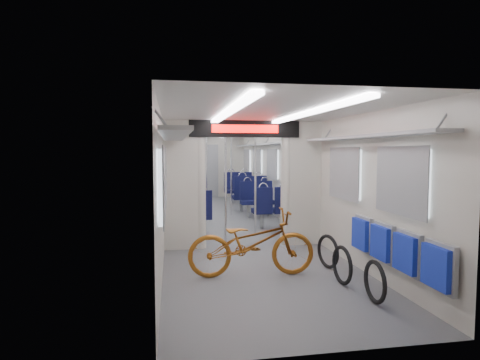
{
  "coord_description": "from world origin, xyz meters",
  "views": [
    {
      "loc": [
        -1.31,
        -9.19,
        1.75
      ],
      "look_at": [
        0.03,
        -1.37,
        1.18
      ],
      "focal_mm": 30.0,
      "sensor_mm": 36.0,
      "label": 1
    }
  ],
  "objects_px": {
    "stanchion_near_right": "(255,181)",
    "bike_hoop_a": "(375,284)",
    "bicycle": "(252,243)",
    "seat_bay_far_left": "(184,189)",
    "seat_bay_near_right": "(264,201)",
    "seat_bay_far_right": "(244,189)",
    "stanchion_near_left": "(226,183)",
    "stanchion_far_left": "(207,173)",
    "bike_hoop_c": "(328,253)",
    "stanchion_far_right": "(231,173)",
    "flip_bench": "(394,248)",
    "bike_hoop_b": "(342,267)",
    "seat_bay_near_left": "(188,206)"
  },
  "relations": [
    {
      "from": "seat_bay_far_left",
      "to": "seat_bay_far_right",
      "type": "relative_size",
      "value": 1.02
    },
    {
      "from": "flip_bench",
      "to": "seat_bay_far_left",
      "type": "bearing_deg",
      "value": 105.86
    },
    {
      "from": "bike_hoop_a",
      "to": "bike_hoop_b",
      "type": "distance_m",
      "value": 0.69
    },
    {
      "from": "flip_bench",
      "to": "stanchion_near_right",
      "type": "xyz_separation_m",
      "value": [
        -0.98,
        3.54,
        0.57
      ]
    },
    {
      "from": "seat_bay_far_right",
      "to": "stanchion_near_right",
      "type": "relative_size",
      "value": 0.99
    },
    {
      "from": "seat_bay_near_right",
      "to": "stanchion_far_left",
      "type": "distance_m",
      "value": 2.01
    },
    {
      "from": "stanchion_near_left",
      "to": "bike_hoop_b",
      "type": "bearing_deg",
      "value": -65.76
    },
    {
      "from": "seat_bay_near_right",
      "to": "stanchion_far_right",
      "type": "relative_size",
      "value": 0.84
    },
    {
      "from": "stanchion_near_right",
      "to": "bike_hoop_b",
      "type": "bearing_deg",
      "value": -80.62
    },
    {
      "from": "bike_hoop_c",
      "to": "stanchion_near_left",
      "type": "distance_m",
      "value": 2.47
    },
    {
      "from": "seat_bay_near_right",
      "to": "stanchion_near_right",
      "type": "relative_size",
      "value": 0.84
    },
    {
      "from": "bike_hoop_c",
      "to": "seat_bay_near_right",
      "type": "bearing_deg",
      "value": 90.76
    },
    {
      "from": "stanchion_far_right",
      "to": "bicycle",
      "type": "bearing_deg",
      "value": -95.51
    },
    {
      "from": "seat_bay_far_right",
      "to": "stanchion_far_right",
      "type": "relative_size",
      "value": 0.99
    },
    {
      "from": "stanchion_near_left",
      "to": "stanchion_far_left",
      "type": "bearing_deg",
      "value": 90.88
    },
    {
      "from": "seat_bay_near_right",
      "to": "seat_bay_far_right",
      "type": "relative_size",
      "value": 0.85
    },
    {
      "from": "bicycle",
      "to": "stanchion_near_right",
      "type": "distance_m",
      "value": 2.69
    },
    {
      "from": "bicycle",
      "to": "bike_hoop_a",
      "type": "xyz_separation_m",
      "value": [
        1.2,
        -1.24,
        -0.24
      ]
    },
    {
      "from": "flip_bench",
      "to": "stanchion_far_left",
      "type": "xyz_separation_m",
      "value": [
        -1.7,
        6.56,
        0.57
      ]
    },
    {
      "from": "bicycle",
      "to": "seat_bay_near_right",
      "type": "relative_size",
      "value": 0.92
    },
    {
      "from": "stanchion_near_left",
      "to": "stanchion_far_right",
      "type": "height_order",
      "value": "same"
    },
    {
      "from": "bicycle",
      "to": "stanchion_far_right",
      "type": "distance_m",
      "value": 5.46
    },
    {
      "from": "bike_hoop_c",
      "to": "stanchion_near_left",
      "type": "xyz_separation_m",
      "value": [
        -1.28,
        1.9,
        0.92
      ]
    },
    {
      "from": "seat_bay_near_right",
      "to": "stanchion_far_left",
      "type": "bearing_deg",
      "value": 132.11
    },
    {
      "from": "bike_hoop_a",
      "to": "stanchion_near_left",
      "type": "relative_size",
      "value": 0.22
    },
    {
      "from": "bike_hoop_a",
      "to": "stanchion_near_right",
      "type": "relative_size",
      "value": 0.22
    },
    {
      "from": "bike_hoop_c",
      "to": "seat_bay_near_right",
      "type": "height_order",
      "value": "seat_bay_near_right"
    },
    {
      "from": "seat_bay_near_left",
      "to": "stanchion_far_right",
      "type": "relative_size",
      "value": 0.84
    },
    {
      "from": "flip_bench",
      "to": "stanchion_far_left",
      "type": "relative_size",
      "value": 0.91
    },
    {
      "from": "bike_hoop_a",
      "to": "seat_bay_near_right",
      "type": "distance_m",
      "value": 5.38
    },
    {
      "from": "stanchion_near_right",
      "to": "bike_hoop_a",
      "type": "bearing_deg",
      "value": -80.82
    },
    {
      "from": "bicycle",
      "to": "seat_bay_far_left",
      "type": "relative_size",
      "value": 0.77
    },
    {
      "from": "seat_bay_near_right",
      "to": "seat_bay_far_left",
      "type": "height_order",
      "value": "seat_bay_far_left"
    },
    {
      "from": "bike_hoop_a",
      "to": "seat_bay_near_left",
      "type": "relative_size",
      "value": 0.26
    },
    {
      "from": "stanchion_near_right",
      "to": "stanchion_far_right",
      "type": "relative_size",
      "value": 1.0
    },
    {
      "from": "bike_hoop_a",
      "to": "bike_hoop_c",
      "type": "xyz_separation_m",
      "value": [
        0.0,
        1.41,
        0.0
      ]
    },
    {
      "from": "bike_hoop_a",
      "to": "seat_bay_near_right",
      "type": "bearing_deg",
      "value": 90.55
    },
    {
      "from": "bicycle",
      "to": "seat_bay_far_right",
      "type": "relative_size",
      "value": 0.78
    },
    {
      "from": "bike_hoop_c",
      "to": "seat_bay_near_left",
      "type": "bearing_deg",
      "value": 119.03
    },
    {
      "from": "bike_hoop_a",
      "to": "stanchion_far_left",
      "type": "bearing_deg",
      "value": 101.13
    },
    {
      "from": "bicycle",
      "to": "seat_bay_far_left",
      "type": "height_order",
      "value": "seat_bay_far_left"
    },
    {
      "from": "stanchion_near_left",
      "to": "bicycle",
      "type": "bearing_deg",
      "value": -87.67
    },
    {
      "from": "seat_bay_far_right",
      "to": "stanchion_far_right",
      "type": "xyz_separation_m",
      "value": [
        -0.63,
        -1.54,
        0.58
      ]
    },
    {
      "from": "stanchion_near_right",
      "to": "seat_bay_far_left",
      "type": "bearing_deg",
      "value": 106.21
    },
    {
      "from": "stanchion_near_right",
      "to": "stanchion_far_left",
      "type": "bearing_deg",
      "value": 103.54
    },
    {
      "from": "bike_hoop_c",
      "to": "stanchion_near_right",
      "type": "relative_size",
      "value": 0.22
    },
    {
      "from": "bike_hoop_c",
      "to": "seat_bay_far_right",
      "type": "height_order",
      "value": "seat_bay_far_right"
    },
    {
      "from": "seat_bay_far_left",
      "to": "seat_bay_near_left",
      "type": "bearing_deg",
      "value": -90.0
    },
    {
      "from": "bicycle",
      "to": "seat_bay_near_right",
      "type": "bearing_deg",
      "value": -13.58
    },
    {
      "from": "bike_hoop_c",
      "to": "seat_bay_far_right",
      "type": "relative_size",
      "value": 0.22
    }
  ]
}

